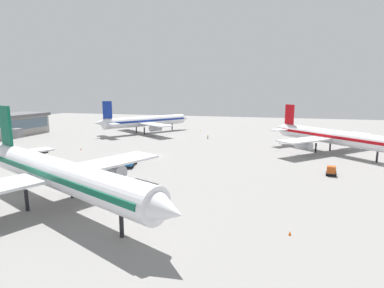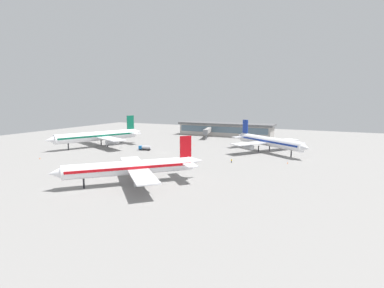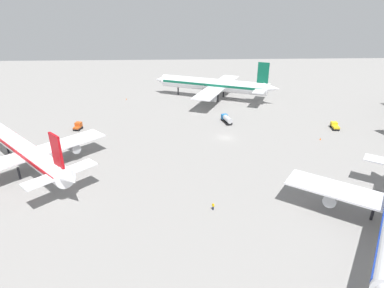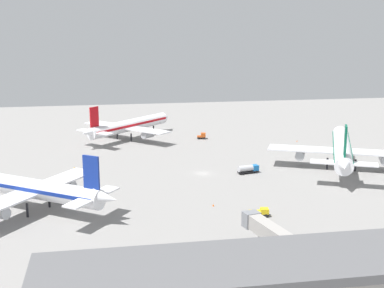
% 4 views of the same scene
% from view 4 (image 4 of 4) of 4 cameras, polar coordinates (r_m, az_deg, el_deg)
% --- Properties ---
extents(ground, '(288.00, 288.00, 0.00)m').
position_cam_4_polar(ground, '(154.48, 1.13, -3.21)').
color(ground, gray).
extents(terminal_building, '(69.03, 15.49, 9.40)m').
position_cam_4_polar(terminal_building, '(81.04, 8.39, -15.10)').
color(terminal_building, '#9E9993').
rests_on(terminal_building, ground).
extents(airplane_at_gate, '(43.03, 51.92, 16.75)m').
position_cam_4_polar(airplane_at_gate, '(165.59, 15.99, -0.45)').
color(airplane_at_gate, white).
rests_on(airplane_at_gate, ground).
extents(airplane_taxiing, '(38.12, 37.74, 14.70)m').
position_cam_4_polar(airplane_taxiing, '(201.06, -6.90, 2.01)').
color(airplane_taxiing, white).
rests_on(airplane_taxiing, ground).
extents(airplane_distant, '(42.82, 36.23, 15.23)m').
position_cam_4_polar(airplane_distant, '(128.48, -17.38, -4.56)').
color(airplane_distant, white).
rests_on(airplane_distant, ground).
extents(pushback_tractor, '(4.64, 2.76, 1.90)m').
position_cam_4_polar(pushback_tractor, '(121.29, 7.41, -7.37)').
color(pushback_tractor, black).
rests_on(pushback_tractor, ground).
extents(baggage_tug, '(3.52, 2.77, 2.30)m').
position_cam_4_polar(baggage_tug, '(201.12, 1.12, 0.89)').
color(baggage_tug, black).
rests_on(baggage_tug, ground).
extents(fuel_truck, '(6.57, 3.32, 2.50)m').
position_cam_4_polar(fuel_truck, '(155.00, 6.12, -2.70)').
color(fuel_truck, black).
rests_on(fuel_truck, ground).
extents(ground_crew_worker, '(0.54, 0.54, 1.67)m').
position_cam_4_polar(ground_crew_worker, '(159.25, -12.68, -2.72)').
color(ground_crew_worker, '#1E2338').
rests_on(ground_crew_worker, ground).
extents(jet_bridge, '(7.44, 20.22, 6.74)m').
position_cam_4_polar(jet_bridge, '(98.28, 8.91, -9.74)').
color(jet_bridge, '#9E9993').
rests_on(jet_bridge, ground).
extents(safety_cone_mid_apron, '(0.44, 0.44, 0.60)m').
position_cam_4_polar(safety_cone_mid_apron, '(200.55, 11.35, 0.35)').
color(safety_cone_mid_apron, '#EA590C').
rests_on(safety_cone_mid_apron, ground).
extents(safety_cone_far_side, '(0.44, 0.44, 0.60)m').
position_cam_4_polar(safety_cone_far_side, '(127.04, 2.32, -6.65)').
color(safety_cone_far_side, '#EA590C').
rests_on(safety_cone_far_side, ground).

